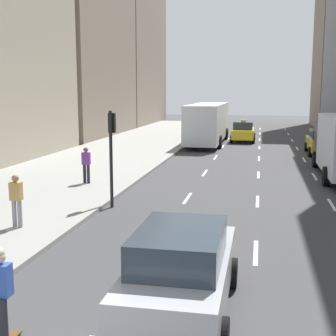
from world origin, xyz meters
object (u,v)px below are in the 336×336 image
sedan_black_near (181,270)px  pedestrian_far_walking (86,163)px  taxi_second (243,131)px  traffic_light_pole (112,143)px  pedestrian_mid_block (16,198)px  city_bus (208,122)px  taxi_lead (322,142)px  skateboarder (1,292)px

sedan_black_near → pedestrian_far_walking: 12.95m
taxi_second → traffic_light_pole: 24.28m
pedestrian_far_walking → sedan_black_near: bearing=-61.0°
pedestrian_mid_block → pedestrian_far_walking: (-0.42, 7.00, 0.00)m
sedan_black_near → pedestrian_mid_block: (-5.86, 4.32, 0.17)m
city_bus → pedestrian_mid_block: 25.71m
city_bus → traffic_light_pole: traffic_light_pole is taller
pedestrian_far_walking → taxi_second: bearing=73.0°
taxi_lead → taxi_second: size_ratio=1.00×
taxi_lead → traffic_light_pole: size_ratio=1.22×
taxi_lead → pedestrian_far_walking: size_ratio=2.67×
city_bus → pedestrian_far_walking: size_ratio=7.04×
taxi_lead → city_bus: size_ratio=0.38×
taxi_lead → skateboarder: 27.69m
city_bus → skateboarder: size_ratio=6.65×
sedan_black_near → skateboarder: (-2.80, -1.73, 0.06)m
taxi_second → sedan_black_near: 31.82m
pedestrian_mid_block → traffic_light_pole: 4.29m
taxi_second → sedan_black_near: size_ratio=0.98×
pedestrian_mid_block → traffic_light_pole: bearing=62.0°
pedestrian_mid_block → traffic_light_pole: traffic_light_pole is taller
city_bus → traffic_light_pole: 21.96m
city_bus → pedestrian_mid_block: city_bus is taller
taxi_lead → taxi_second: 9.10m
city_bus → pedestrian_mid_block: size_ratio=7.04×
taxi_second → city_bus: bearing=-144.9°
taxi_lead → pedestrian_mid_block: 23.34m
sedan_black_near → pedestrian_mid_block: size_ratio=2.73×
skateboarder → taxi_second: bearing=85.2°
skateboarder → sedan_black_near: bearing=31.8°
sedan_black_near → taxi_second: bearing=90.0°
skateboarder → pedestrian_mid_block: pedestrian_mid_block is taller
taxi_second → skateboarder: size_ratio=2.52×
pedestrian_far_walking → traffic_light_pole: (2.33, -3.41, 1.34)m
taxi_second → skateboarder: taxi_second is taller
taxi_second → pedestrian_mid_block: taxi_second is taller
traffic_light_pole → pedestrian_mid_block: bearing=-118.0°
sedan_black_near → pedestrian_far_walking: pedestrian_far_walking is taller
city_bus → traffic_light_pole: bearing=-93.0°
city_bus → pedestrian_mid_block: bearing=-96.8°
sedan_black_near → pedestrian_far_walking: (-6.28, 11.33, 0.17)m
taxi_second → skateboarder: 33.67m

